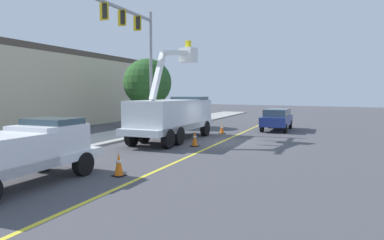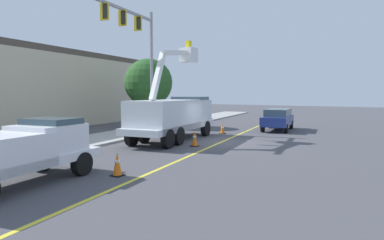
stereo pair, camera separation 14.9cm
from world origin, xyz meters
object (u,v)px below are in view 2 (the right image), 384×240
(utility_bucket_truck, at_px, (174,115))
(traffic_signal_mast, at_px, (138,43))
(traffic_cone_mid_front, at_px, (117,164))
(traffic_cone_trailing, at_px, (223,129))
(passing_minivan, at_px, (278,118))
(service_pickup_truck, at_px, (16,151))
(traffic_cone_mid_rear, at_px, (195,139))

(utility_bucket_truck, xyz_separation_m, traffic_signal_mast, (0.81, 3.55, 4.74))
(utility_bucket_truck, bearing_deg, traffic_cone_mid_front, -157.95)
(utility_bucket_truck, bearing_deg, traffic_cone_trailing, -14.19)
(passing_minivan, bearing_deg, traffic_signal_mast, 137.47)
(traffic_cone_trailing, bearing_deg, service_pickup_truck, -178.14)
(traffic_cone_mid_front, height_order, traffic_cone_mid_rear, traffic_cone_mid_rear)
(service_pickup_truck, bearing_deg, traffic_cone_mid_rear, -4.23)
(utility_bucket_truck, bearing_deg, passing_minivan, -23.43)
(traffic_cone_mid_front, relative_size, traffic_signal_mast, 0.10)
(traffic_cone_mid_rear, bearing_deg, utility_bucket_truck, 59.19)
(traffic_cone_trailing, bearing_deg, utility_bucket_truck, 165.81)
(service_pickup_truck, height_order, traffic_signal_mast, traffic_signal_mast)
(utility_bucket_truck, relative_size, passing_minivan, 1.69)
(utility_bucket_truck, height_order, traffic_cone_mid_front, utility_bucket_truck)
(passing_minivan, distance_m, traffic_cone_mid_rear, 10.41)
(traffic_cone_mid_front, bearing_deg, passing_minivan, -1.30)
(service_pickup_truck, height_order, traffic_cone_trailing, service_pickup_truck)
(traffic_signal_mast, bearing_deg, traffic_cone_trailing, -51.62)
(traffic_cone_mid_front, bearing_deg, traffic_signal_mast, 36.89)
(utility_bucket_truck, height_order, passing_minivan, utility_bucket_truck)
(passing_minivan, xyz_separation_m, traffic_cone_mid_rear, (-10.29, 1.48, -0.54))
(passing_minivan, height_order, traffic_cone_trailing, passing_minivan)
(utility_bucket_truck, xyz_separation_m, passing_minivan, (8.88, -3.85, -0.62))
(utility_bucket_truck, relative_size, traffic_cone_trailing, 11.47)
(traffic_cone_mid_front, bearing_deg, traffic_cone_mid_rear, 8.64)
(traffic_cone_mid_rear, bearing_deg, traffic_cone_trailing, 11.65)
(passing_minivan, xyz_separation_m, traffic_signal_mast, (-8.07, 7.40, 5.36))
(utility_bucket_truck, relative_size, traffic_signal_mast, 0.96)
(passing_minivan, xyz_separation_m, traffic_cone_trailing, (-4.35, 2.70, -0.61))
(service_pickup_truck, distance_m, traffic_cone_trailing, 15.68)
(service_pickup_truck, distance_m, passing_minivan, 20.12)
(traffic_signal_mast, bearing_deg, traffic_cone_mid_front, -143.11)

